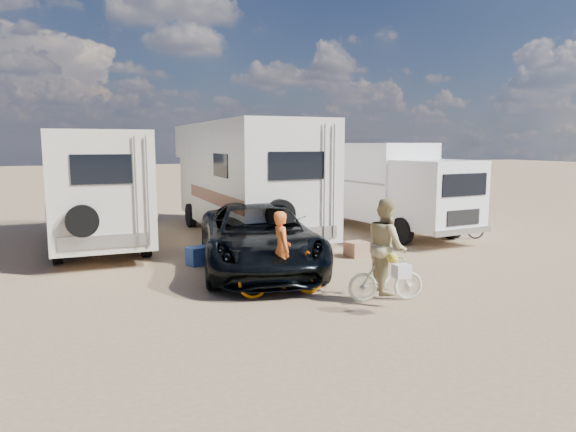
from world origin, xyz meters
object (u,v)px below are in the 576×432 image
object	(u,v)px
rider_woman	(386,255)
cooler	(199,256)
bike_man	(282,273)
rv_main	(244,180)
bike_parked	(459,226)
rv_left	(97,190)
crate	(356,249)
bike_woman	(386,279)
box_truck	(385,188)
dark_suv	(258,237)
rider_man	(282,258)

from	to	relation	value
rider_woman	cooler	size ratio (longest dim) A/B	3.19
bike_man	rv_main	bearing A→B (deg)	-6.23
bike_parked	cooler	xyz separation A→B (m)	(-8.47, -0.75, -0.17)
rv_left	crate	distance (m)	7.73
bike_parked	bike_woman	bearing A→B (deg)	162.83
box_truck	bike_parked	bearing A→B (deg)	-58.77
dark_suv	rider_woman	world-z (taller)	rider_woman
crate	rv_main	bearing A→B (deg)	115.68
rv_main	rider_woman	bearing A→B (deg)	-87.89
bike_woman	rider_woman	size ratio (longest dim) A/B	0.81
rv_main	rider_woman	world-z (taller)	rv_main
rv_left	bike_woman	distance (m)	9.37
dark_suv	rv_left	bearing A→B (deg)	138.42
rider_woman	box_truck	bearing A→B (deg)	-17.59
rv_left	box_truck	xyz separation A→B (m)	(9.21, -0.83, -0.15)
rv_main	bike_woman	size ratio (longest dim) A/B	5.77
rv_left	bike_parked	world-z (taller)	rv_left
rider_man	bike_parked	xyz separation A→B (m)	(7.45, 4.00, -0.36)
cooler	crate	size ratio (longest dim) A/B	1.12
rider_man	cooler	world-z (taller)	rider_man
crate	bike_parked	bearing A→B (deg)	16.46
rider_woman	crate	size ratio (longest dim) A/B	3.58
dark_suv	rv_main	bearing A→B (deg)	88.56
box_truck	cooler	xyz separation A→B (m)	(-6.91, -2.69, -1.28)
rider_woman	rv_left	bearing A→B (deg)	46.21
rv_main	rider_man	bearing A→B (deg)	-101.89
rv_main	bike_parked	bearing A→B (deg)	-26.23
bike_man	rider_woman	xyz separation A→B (m)	(1.75, -1.01, 0.44)
rider_man	rv_main	bearing A→B (deg)	-6.23
dark_suv	bike_parked	size ratio (longest dim) A/B	3.71
rv_left	rider_woman	distance (m)	9.32
dark_suv	rider_man	xyz separation A→B (m)	(-0.23, -2.31, -0.03)
dark_suv	box_truck	bearing A→B (deg)	42.73
bike_parked	cooler	bearing A→B (deg)	126.55
rider_woman	crate	distance (m)	4.03
dark_suv	crate	world-z (taller)	dark_suv
rider_man	crate	world-z (taller)	rider_man
box_truck	bike_man	size ratio (longest dim) A/B	3.98
rider_man	rider_woman	distance (m)	2.03
bike_woman	rider_man	xyz separation A→B (m)	(-1.75, 1.01, 0.32)
rider_woman	cooler	xyz separation A→B (m)	(-2.77, 4.26, -0.68)
box_truck	dark_suv	size ratio (longest dim) A/B	1.24
rv_main	crate	size ratio (longest dim) A/B	16.72
dark_suv	cooler	xyz separation A→B (m)	(-1.25, 0.95, -0.56)
dark_suv	bike_parked	world-z (taller)	dark_suv
rider_woman	rv_main	bearing A→B (deg)	17.64
rv_left	dark_suv	size ratio (longest dim) A/B	1.25
rider_woman	crate	world-z (taller)	rider_woman
rv_main	cooler	distance (m)	4.44
rv_main	bike_man	xyz separation A→B (m)	(-1.14, -6.79, -1.36)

